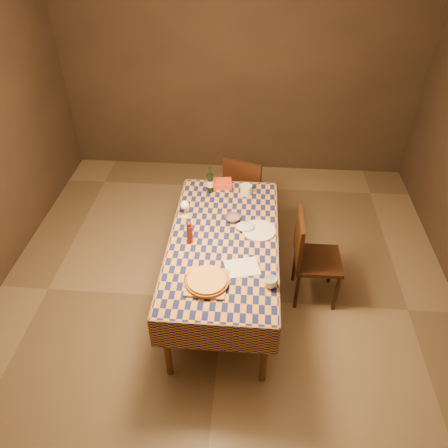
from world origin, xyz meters
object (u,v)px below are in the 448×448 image
object	(u,v)px
cutting_board	(207,283)
chair_far	(245,189)
bowl	(233,218)
wine_bottle	(210,183)
pizza	(207,281)
dining_table	(224,246)
chair_right	(310,254)
white_plate	(259,231)

from	to	relation	value
cutting_board	chair_far	distance (m)	1.72
bowl	wine_bottle	bearing A→B (deg)	119.24
bowl	pizza	bearing A→B (deg)	-100.40
wine_bottle	chair_far	xyz separation A→B (m)	(0.34, 0.43, -0.35)
dining_table	chair_right	distance (m)	0.81
dining_table	white_plate	xyz separation A→B (m)	(0.30, 0.13, 0.08)
cutting_board	bowl	xyz separation A→B (m)	(0.15, 0.80, 0.01)
cutting_board	wine_bottle	distance (m)	1.26
bowl	chair_right	bearing A→B (deg)	-10.52
bowl	dining_table	bearing A→B (deg)	-102.76
white_plate	chair_right	world-z (taller)	chair_right
chair_far	pizza	bearing A→B (deg)	-97.92
white_plate	chair_far	bearing A→B (deg)	98.66
bowl	white_plate	distance (m)	0.28
wine_bottle	chair_far	distance (m)	0.65
wine_bottle	dining_table	bearing A→B (deg)	-75.36
chair_far	wine_bottle	bearing A→B (deg)	-128.02
pizza	bowl	world-z (taller)	pizza
dining_table	cutting_board	distance (m)	0.55
bowl	chair_far	size ratio (longest dim) A/B	0.15
chair_right	white_plate	bearing A→B (deg)	-178.99
dining_table	bowl	world-z (taller)	bowl
cutting_board	bowl	distance (m)	0.82
cutting_board	chair_right	world-z (taller)	chair_right
cutting_board	chair_far	world-z (taller)	chair_far
cutting_board	chair_right	size ratio (longest dim) A/B	0.33
bowl	wine_bottle	distance (m)	0.52
dining_table	wine_bottle	size ratio (longest dim) A/B	6.75
wine_bottle	chair_far	size ratio (longest dim) A/B	0.29
cutting_board	pizza	world-z (taller)	pizza
chair_far	chair_right	size ratio (longest dim) A/B	1.00
chair_far	dining_table	bearing A→B (deg)	-97.35
chair_far	white_plate	bearing A→B (deg)	-81.34
pizza	white_plate	bearing A→B (deg)	59.62
pizza	chair_right	size ratio (longest dim) A/B	0.40
chair_right	dining_table	bearing A→B (deg)	-169.81
cutting_board	chair_far	xyz separation A→B (m)	(0.23, 1.68, -0.26)
pizza	white_plate	distance (m)	0.77
chair_right	cutting_board	bearing A→B (deg)	-142.15
cutting_board	wine_bottle	xyz separation A→B (m)	(-0.10, 1.25, 0.09)
cutting_board	chair_right	xyz separation A→B (m)	(0.86, 0.67, -0.26)
dining_table	cutting_board	size ratio (longest dim) A/B	5.97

